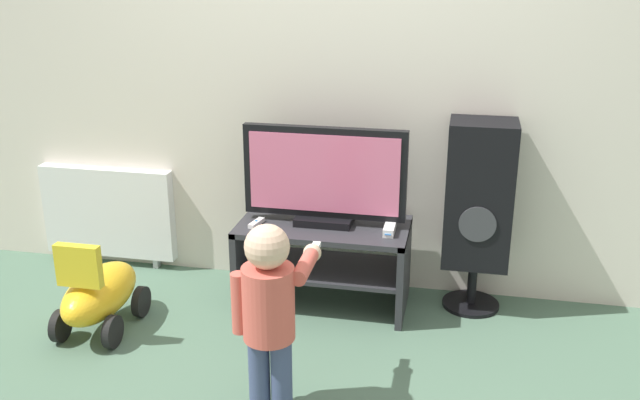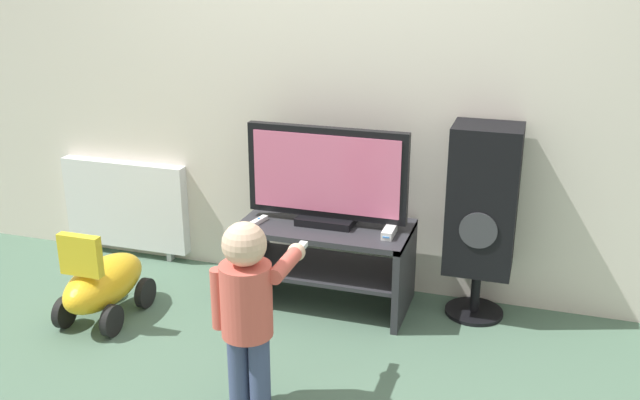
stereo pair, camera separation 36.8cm
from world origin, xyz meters
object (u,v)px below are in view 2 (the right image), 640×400
(television, at_px, (327,177))
(remote_primary, at_px, (259,221))
(ride_on_toy, at_px, (103,283))
(speaker_tower, at_px, (483,203))
(child, at_px, (248,301))
(radiator, at_px, (126,205))
(game_console, at_px, (389,232))

(television, xyz_separation_m, remote_primary, (-0.35, -0.10, -0.25))
(television, height_order, ride_on_toy, television)
(remote_primary, relative_size, speaker_tower, 0.13)
(remote_primary, bearing_deg, child, -70.13)
(speaker_tower, bearing_deg, child, -126.47)
(child, relative_size, speaker_tower, 0.81)
(remote_primary, xyz_separation_m, speaker_tower, (1.16, 0.21, 0.16))
(television, height_order, radiator, television)
(remote_primary, relative_size, radiator, 0.16)
(game_console, height_order, speaker_tower, speaker_tower)
(television, distance_m, speaker_tower, 0.82)
(remote_primary, distance_m, ride_on_toy, 0.88)
(television, height_order, remote_primary, television)
(ride_on_toy, bearing_deg, television, 26.95)
(game_console, relative_size, speaker_tower, 0.15)
(game_console, bearing_deg, child, -112.03)
(remote_primary, distance_m, radiator, 1.11)
(child, distance_m, radiator, 1.86)
(game_console, relative_size, remote_primary, 1.18)
(game_console, height_order, child, child)
(ride_on_toy, bearing_deg, game_console, 18.30)
(game_console, xyz_separation_m, remote_primary, (-0.71, -0.03, -0.01))
(game_console, relative_size, radiator, 0.19)
(television, bearing_deg, game_console, -10.99)
(remote_primary, xyz_separation_m, child, (0.33, -0.91, 0.02))
(child, relative_size, radiator, 1.01)
(child, bearing_deg, speaker_tower, 53.53)
(television, height_order, speaker_tower, speaker_tower)
(game_console, height_order, ride_on_toy, ride_on_toy)
(television, distance_m, game_console, 0.44)
(speaker_tower, height_order, ride_on_toy, speaker_tower)
(child, bearing_deg, remote_primary, 109.87)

